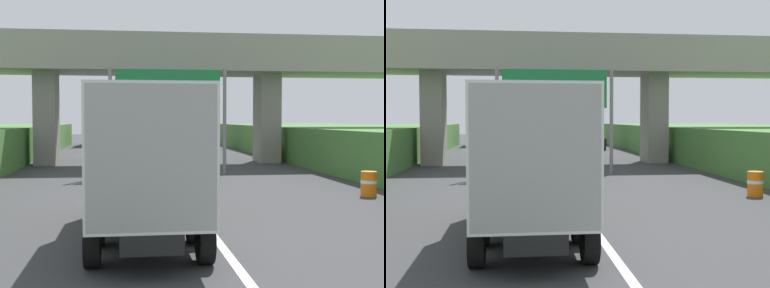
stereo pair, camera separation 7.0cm
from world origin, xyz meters
TOP-DOWN VIEW (x-y plane):
  - lane_centre_stripe at (0.00, 29.13)m, footprint 0.20×98.26m
  - overpass_bridge at (0.00, 36.41)m, footprint 40.00×4.80m
  - overhead_highway_sign at (0.00, 29.53)m, footprint 5.88×0.18m
  - truck_blue at (1.59, 59.65)m, footprint 2.44×7.30m
  - truck_white at (-5.02, 59.61)m, footprint 2.44×7.30m
  - truck_orange at (-1.64, 15.76)m, footprint 2.44×7.30m
  - car_black at (5.09, 50.56)m, footprint 1.86×4.10m
  - car_red at (1.75, 51.49)m, footprint 1.86×4.10m
  - construction_barrel_3 at (6.63, 21.46)m, footprint 0.57×0.57m

SIDE VIEW (x-z plane):
  - lane_centre_stripe at x=0.00m, z-range 0.00..0.01m
  - construction_barrel_3 at x=6.63m, z-range 0.01..0.91m
  - car_black at x=5.09m, z-range 0.00..1.72m
  - car_red at x=1.75m, z-range 0.00..1.72m
  - truck_blue at x=1.59m, z-range 0.21..3.65m
  - truck_white at x=-5.02m, z-range 0.21..3.65m
  - truck_orange at x=-1.64m, z-range 0.21..3.65m
  - overhead_highway_sign at x=0.00m, z-range 1.27..6.62m
  - overpass_bridge at x=0.00m, z-range 2.00..9.85m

